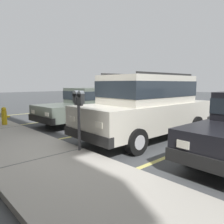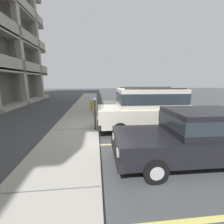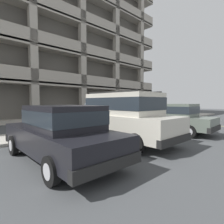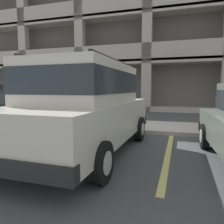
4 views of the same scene
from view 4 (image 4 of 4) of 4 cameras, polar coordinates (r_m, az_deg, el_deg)
The scene contains 5 objects.
ground_plane at distance 7.02m, azimuth 1.78°, elevation -6.12°, with size 80.00×80.00×0.10m.
sidewalk at distance 8.24m, azimuth 4.21°, elevation -3.53°, with size 40.00×2.20×0.12m.
parking_stall_lines at distance 5.41m, azimuth 14.64°, elevation -9.46°, with size 13.11×4.80×0.01m.
silver_suv at distance 4.88m, azimuth -6.70°, elevation 1.97°, with size 2.08×4.81×2.03m.
parking_meter_near at distance 7.22m, azimuth 2.01°, elevation 4.23°, with size 0.35×0.12×1.45m.
Camera 4 is at (1.84, -6.61, 1.44)m, focal length 35.00 mm.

